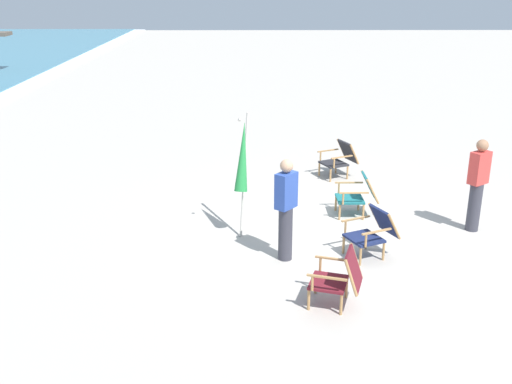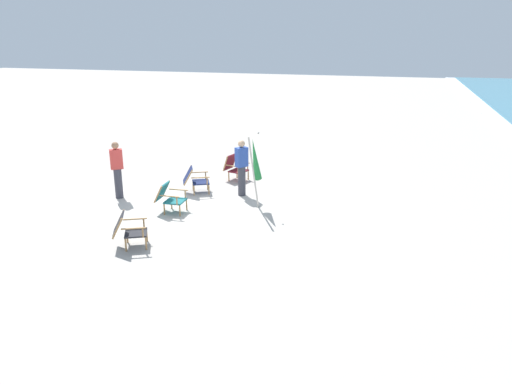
{
  "view_description": "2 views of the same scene",
  "coord_description": "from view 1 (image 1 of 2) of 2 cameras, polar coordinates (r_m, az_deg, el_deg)",
  "views": [
    {
      "loc": [
        -9.88,
        1.64,
        4.2
      ],
      "look_at": [
        -0.6,
        1.57,
        0.83
      ],
      "focal_mm": 42.0,
      "sensor_mm": 36.0,
      "label": 1
    },
    {
      "loc": [
        11.78,
        5.0,
        4.64
      ],
      "look_at": [
        -0.13,
        1.88,
        0.56
      ],
      "focal_mm": 35.0,
      "sensor_mm": 36.0,
      "label": 2
    }
  ],
  "objects": [
    {
      "name": "ground_plane",
      "position": [
        10.86,
        8.29,
        -3.0
      ],
      "size": [
        80.0,
        80.0,
        0.0
      ],
      "primitive_type": "plane",
      "color": "#B2AAA0"
    },
    {
      "name": "beach_chair_mid_center",
      "position": [
        11.14,
        9.78,
        -0.14
      ],
      "size": [
        0.6,
        0.75,
        0.79
      ],
      "color": "#196066",
      "rests_on": "ground"
    },
    {
      "name": "beach_chair_far_center",
      "position": [
        13.26,
        8.02,
        3.23
      ],
      "size": [
        0.83,
        0.91,
        0.79
      ],
      "color": "#28282D",
      "rests_on": "ground"
    },
    {
      "name": "beach_chair_front_right",
      "position": [
        8.1,
        7.99,
        -7.97
      ],
      "size": [
        0.74,
        0.81,
        0.82
      ],
      "color": "maroon",
      "rests_on": "ground"
    },
    {
      "name": "beach_chair_back_right",
      "position": [
        9.6,
        11.11,
        -3.6
      ],
      "size": [
        0.84,
        0.93,
        0.78
      ],
      "color": "#19234C",
      "rests_on": "ground"
    },
    {
      "name": "umbrella_furled_green",
      "position": [
        9.92,
        -1.27,
        3.28
      ],
      "size": [
        0.63,
        0.34,
        2.07
      ],
      "color": "#B7B2A8",
      "rests_on": "ground"
    },
    {
      "name": "person_near_chairs",
      "position": [
        10.86,
        20.32,
        0.66
      ],
      "size": [
        0.36,
        0.39,
        1.63
      ],
      "color": "#383842",
      "rests_on": "ground"
    },
    {
      "name": "person_by_waterline",
      "position": [
        9.14,
        2.86,
        -1.63
      ],
      "size": [
        0.39,
        0.37,
        1.63
      ],
      "color": "#383842",
      "rests_on": "ground"
    }
  ]
}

